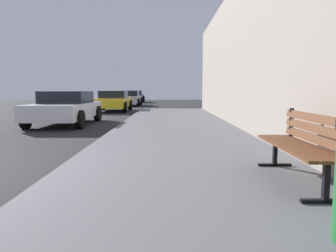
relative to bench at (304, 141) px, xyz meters
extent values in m
cube|color=#5B5B60|center=(-1.39, 0.39, -0.59)|extent=(4.00, 32.00, 0.15)
cube|color=brown|center=(-0.28, 0.00, -0.07)|extent=(0.13, 1.86, 0.04)
cube|color=brown|center=(-0.15, 0.00, -0.07)|extent=(0.13, 1.86, 0.04)
cube|color=brown|center=(-0.03, 0.00, -0.07)|extent=(0.13, 1.86, 0.04)
cube|color=brown|center=(0.10, 0.00, -0.07)|extent=(0.13, 1.86, 0.04)
cube|color=brown|center=(0.13, 0.00, 0.03)|extent=(0.08, 1.86, 0.11)
cube|color=brown|center=(0.13, 0.00, 0.16)|extent=(0.08, 1.86, 0.11)
cube|color=brown|center=(0.13, 0.00, 0.29)|extent=(0.08, 1.86, 0.11)
cube|color=black|center=(-0.10, -0.81, -0.29)|extent=(0.06, 0.06, 0.45)
cube|color=black|center=(-0.10, -0.81, -0.50)|extent=(0.50, 0.07, 0.04)
cube|color=black|center=(-0.08, 0.81, -0.29)|extent=(0.06, 0.06, 0.45)
cube|color=black|center=(-0.08, 0.81, -0.50)|extent=(0.50, 0.07, 0.04)
cube|color=black|center=(0.15, 0.81, 0.15)|extent=(0.05, 0.05, 0.44)
cube|color=white|center=(-5.65, 8.18, -0.12)|extent=(1.85, 4.33, 0.55)
cube|color=black|center=(-5.65, 8.39, 0.38)|extent=(1.63, 1.95, 0.45)
cylinder|color=black|center=(-4.72, 6.79, -0.35)|extent=(0.22, 0.64, 0.64)
cylinder|color=black|center=(-6.57, 6.79, -0.35)|extent=(0.22, 0.64, 0.64)
cylinder|color=black|center=(-4.72, 9.56, -0.35)|extent=(0.22, 0.64, 0.64)
cylinder|color=black|center=(-6.57, 9.56, -0.35)|extent=(0.22, 0.64, 0.64)
cube|color=yellow|center=(-5.15, 15.95, -0.12)|extent=(1.79, 4.18, 0.55)
cube|color=black|center=(-5.15, 16.16, 0.38)|extent=(1.58, 1.88, 0.45)
cylinder|color=black|center=(-4.25, 14.62, -0.35)|extent=(0.22, 0.64, 0.64)
cylinder|color=black|center=(-6.04, 14.62, -0.35)|extent=(0.22, 0.64, 0.64)
cylinder|color=black|center=(-4.25, 17.29, -0.35)|extent=(0.22, 0.64, 0.64)
cylinder|color=black|center=(-6.04, 17.29, -0.35)|extent=(0.22, 0.64, 0.64)
cube|color=#B7B7BF|center=(-5.07, 23.30, -0.12)|extent=(1.82, 4.20, 0.55)
cube|color=black|center=(-5.07, 23.51, 0.38)|extent=(1.60, 1.89, 0.45)
cylinder|color=black|center=(-4.16, 21.95, -0.35)|extent=(0.22, 0.64, 0.64)
cylinder|color=black|center=(-5.98, 21.95, -0.35)|extent=(0.22, 0.64, 0.64)
cylinder|color=black|center=(-4.16, 24.64, -0.35)|extent=(0.22, 0.64, 0.64)
cylinder|color=black|center=(-5.98, 24.64, -0.35)|extent=(0.22, 0.64, 0.64)
cube|color=black|center=(-5.38, 30.89, -0.12)|extent=(1.79, 4.03, 0.55)
cube|color=black|center=(-5.38, 31.09, 0.38)|extent=(1.57, 1.81, 0.45)
cylinder|color=black|center=(-4.49, 29.60, -0.35)|extent=(0.22, 0.64, 0.64)
cylinder|color=black|center=(-6.27, 29.60, -0.35)|extent=(0.22, 0.64, 0.64)
cylinder|color=black|center=(-4.49, 32.18, -0.35)|extent=(0.22, 0.64, 0.64)
cylinder|color=black|center=(-6.27, 32.18, -0.35)|extent=(0.22, 0.64, 0.64)
camera|label=1|loc=(-1.72, -3.99, 0.64)|focal=34.11mm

